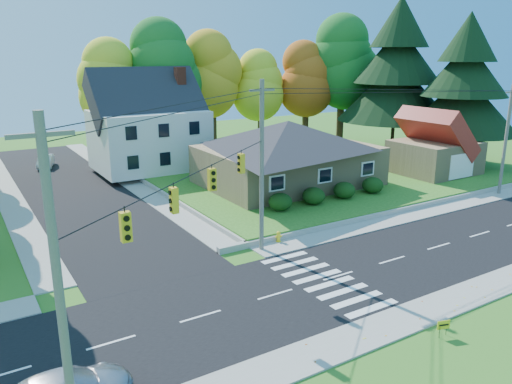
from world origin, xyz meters
The scene contains 22 objects.
ground centered at (0.00, 0.00, 0.00)m, with size 120.00×120.00×0.00m, color #3D7923.
road_main centered at (0.00, 0.00, 0.01)m, with size 90.00×8.00×0.02m, color black.
road_cross centered at (-8.00, 26.00, 0.01)m, with size 8.00×44.00×0.02m, color black.
sidewalk_north centered at (0.00, 5.00, 0.04)m, with size 90.00×2.00×0.08m, color #9C9A90.
sidewalk_south centered at (0.00, -5.00, 0.04)m, with size 90.00×2.00×0.08m, color #9C9A90.
lawn centered at (13.00, 21.00, 0.25)m, with size 30.00×30.00×0.50m, color #3D7923.
ranch_house centered at (8.00, 16.00, 3.27)m, with size 14.60×10.60×5.40m.
colonial_house centered at (0.04, 28.00, 4.58)m, with size 10.40×8.40×9.60m.
garage centered at (22.00, 11.99, 2.84)m, with size 7.30×6.30×4.60m.
hedge_row centered at (7.50, 9.80, 1.14)m, with size 10.70×1.70×1.27m.
traffic_infrastructure centered at (-0.15, 1.35, 5.15)m, with size 38.10×10.66×10.00m.
tree_lot_0 centered at (-2.00, 34.00, 8.31)m, with size 6.72×6.72×12.51m.
tree_lot_1 centered at (4.00, 33.00, 9.61)m, with size 7.84×7.84×14.60m.
tree_lot_2 centered at (10.00, 34.00, 8.96)m, with size 7.28×7.28×13.56m.
tree_lot_3 centered at (16.00, 33.00, 7.65)m, with size 6.16×6.16×11.47m.
tree_lot_4 centered at (22.00, 32.00, 8.31)m, with size 6.72×6.72×12.51m.
tree_lot_5 centered at (26.00, 30.00, 10.27)m, with size 8.40×8.40×15.64m.
conifer_east_a centered at (27.00, 22.00, 9.39)m, with size 12.80×12.80×16.96m.
conifer_east_b centered at (28.00, 14.00, 8.28)m, with size 11.20×11.20×14.84m.
white_car centered at (-8.39, 35.92, 0.65)m, with size 1.34×3.84×1.27m, color silver.
fire_hydrant centered at (0.05, 5.66, 0.36)m, with size 0.44×0.34×0.76m.
yard_sign centered at (-0.16, -6.73, 0.52)m, with size 0.56×0.21×0.73m.
Camera 1 is at (-16.39, -18.26, 11.30)m, focal length 35.00 mm.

